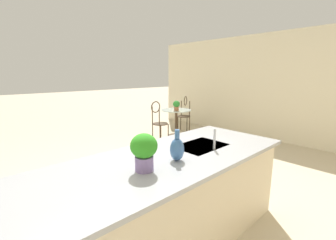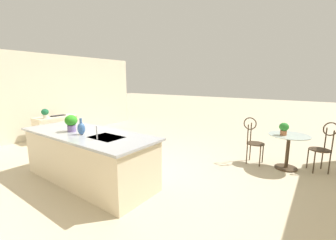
% 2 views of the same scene
% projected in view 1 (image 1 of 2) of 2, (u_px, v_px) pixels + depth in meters
% --- Properties ---
extents(ground_plane, '(40.00, 40.00, 0.00)m').
position_uv_depth(ground_plane, '(139.00, 199.00, 3.12)').
color(ground_plane, beige).
extents(wall_left_window, '(0.12, 7.80, 2.70)m').
position_uv_depth(wall_left_window, '(276.00, 88.00, 5.69)').
color(wall_left_window, beige).
rests_on(wall_left_window, ground).
extents(kitchen_island, '(2.80, 1.06, 0.92)m').
position_uv_depth(kitchen_island, '(164.00, 202.00, 2.22)').
color(kitchen_island, beige).
rests_on(kitchen_island, ground).
extents(bistro_table, '(0.80, 0.80, 0.74)m').
position_uv_depth(bistro_table, '(176.00, 120.00, 6.17)').
color(bistro_table, '#3D2D1E').
rests_on(bistro_table, ground).
extents(chair_near_window, '(0.48, 0.39, 1.04)m').
position_uv_depth(chair_near_window, '(159.00, 120.00, 5.63)').
color(chair_near_window, '#3D2D1E').
rests_on(chair_near_window, ground).
extents(chair_by_island, '(0.52, 0.51, 1.04)m').
position_uv_depth(chair_by_island, '(184.00, 112.00, 6.72)').
color(chair_by_island, '#3D2D1E').
rests_on(chair_by_island, ground).
extents(sink_faucet, '(0.02, 0.02, 0.22)m').
position_uv_depth(sink_faucet, '(214.00, 139.00, 2.34)').
color(sink_faucet, '#B2B5BA').
rests_on(sink_faucet, kitchen_island).
extents(potted_plant_on_table, '(0.18, 0.18, 0.26)m').
position_uv_depth(potted_plant_on_table, '(176.00, 105.00, 5.94)').
color(potted_plant_on_table, '#9E603D').
rests_on(potted_plant_on_table, bistro_table).
extents(potted_plant_counter_near, '(0.22, 0.22, 0.31)m').
position_uv_depth(potted_plant_counter_near, '(144.00, 150.00, 1.82)').
color(potted_plant_counter_near, '#7A669E').
rests_on(potted_plant_counter_near, kitchen_island).
extents(vase_on_counter, '(0.13, 0.13, 0.29)m').
position_uv_depth(vase_on_counter, '(177.00, 149.00, 2.04)').
color(vase_on_counter, '#386099').
rests_on(vase_on_counter, kitchen_island).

